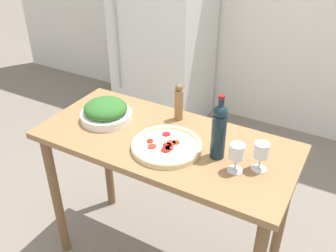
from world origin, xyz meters
TOP-DOWN VIEW (x-y plane):
  - refrigerator at (-0.91, 1.58)m, footprint 0.79×0.73m
  - prep_counter at (0.00, 0.00)m, footprint 1.33×0.61m
  - wine_bottle at (0.29, -0.01)m, footprint 0.07×0.07m
  - wine_glass_near at (0.40, -0.07)m, footprint 0.07×0.07m
  - wine_glass_far at (0.49, -0.01)m, footprint 0.07×0.07m
  - pepper_mill at (-0.03, 0.21)m, footprint 0.05×0.05m
  - salad_bowl at (-0.38, 0.01)m, footprint 0.28×0.28m
  - homemade_pizza at (0.05, -0.07)m, footprint 0.35×0.35m

SIDE VIEW (x-z plane):
  - prep_counter at x=0.00m, z-range 0.31..1.22m
  - refrigerator at x=-0.91m, z-range 0.00..1.82m
  - homemade_pizza at x=0.05m, z-range 0.91..0.94m
  - salad_bowl at x=-0.38m, z-range 0.90..1.02m
  - wine_glass_near at x=0.40m, z-range 0.94..1.08m
  - wine_glass_far at x=0.49m, z-range 0.94..1.08m
  - pepper_mill at x=-0.03m, z-range 0.91..1.12m
  - wine_bottle at x=0.29m, z-range 0.90..1.22m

